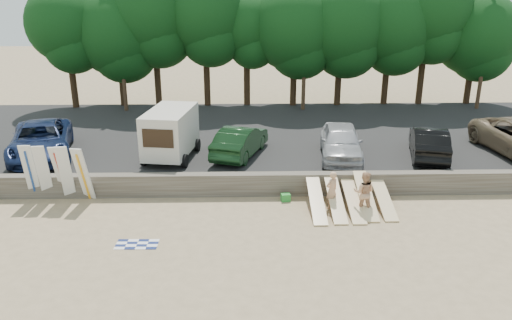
# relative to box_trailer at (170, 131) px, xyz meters

# --- Properties ---
(ground) EXTENTS (120.00, 120.00, 0.00)m
(ground) POSITION_rel_box_trailer_xyz_m (5.58, -6.05, -2.05)
(ground) COLOR tan
(ground) RESTS_ON ground
(seawall) EXTENTS (44.00, 0.50, 1.00)m
(seawall) POSITION_rel_box_trailer_xyz_m (5.58, -3.05, -1.55)
(seawall) COLOR #6B6356
(seawall) RESTS_ON ground
(parking_lot) EXTENTS (44.00, 14.50, 0.70)m
(parking_lot) POSITION_rel_box_trailer_xyz_m (5.58, 4.45, -1.70)
(parking_lot) COLOR #282828
(parking_lot) RESTS_ON ground
(treeline) EXTENTS (33.12, 6.45, 9.46)m
(treeline) POSITION_rel_box_trailer_xyz_m (5.89, 11.44, 4.33)
(treeline) COLOR #382616
(treeline) RESTS_ON parking_lot
(utility_poles) EXTENTS (25.80, 0.26, 9.00)m
(utility_poles) POSITION_rel_box_trailer_xyz_m (7.58, 9.95, 3.38)
(utility_poles) COLOR #473321
(utility_poles) RESTS_ON parking_lot
(box_trailer) EXTENTS (2.62, 4.03, 2.41)m
(box_trailer) POSITION_rel_box_trailer_xyz_m (0.00, 0.00, 0.00)
(box_trailer) COLOR beige
(box_trailer) RESTS_ON parking_lot
(car_0) EXTENTS (4.30, 6.52, 1.66)m
(car_0) POSITION_rel_box_trailer_xyz_m (-6.44, 0.41, -0.52)
(car_0) COLOR #131F44
(car_0) RESTS_ON parking_lot
(car_1) EXTENTS (2.96, 4.77, 1.48)m
(car_1) POSITION_rel_box_trailer_xyz_m (3.36, 0.30, -0.61)
(car_1) COLOR black
(car_1) RESTS_ON parking_lot
(car_2) EXTENTS (2.50, 5.02, 1.64)m
(car_2) POSITION_rel_box_trailer_xyz_m (8.28, -0.18, -0.53)
(car_2) COLOR #ACADB2
(car_2) RESTS_ON parking_lot
(car_3) EXTENTS (2.69, 4.84, 1.51)m
(car_3) POSITION_rel_box_trailer_xyz_m (12.60, -0.18, -0.60)
(car_3) COLOR black
(car_3) RESTS_ON parking_lot
(surfboard_upright_0) EXTENTS (0.53, 0.62, 2.56)m
(surfboard_upright_0) POSITION_rel_box_trailer_xyz_m (-5.45, -3.43, -0.77)
(surfboard_upright_0) COLOR silver
(surfboard_upright_0) RESTS_ON ground
(surfboard_upright_1) EXTENTS (0.56, 0.70, 2.54)m
(surfboard_upright_1) POSITION_rel_box_trailer_xyz_m (-4.89, -3.46, -0.78)
(surfboard_upright_1) COLOR silver
(surfboard_upright_1) RESTS_ON ground
(surfboard_upright_2) EXTENTS (0.58, 0.87, 2.50)m
(surfboard_upright_2) POSITION_rel_box_trailer_xyz_m (-4.17, -3.43, -0.80)
(surfboard_upright_2) COLOR silver
(surfboard_upright_2) RESTS_ON ground
(surfboard_upright_3) EXTENTS (0.56, 0.73, 2.54)m
(surfboard_upright_3) POSITION_rel_box_trailer_xyz_m (-3.94, -3.53, -0.78)
(surfboard_upright_3) COLOR silver
(surfboard_upright_3) RESTS_ON ground
(surfboard_upright_4) EXTENTS (0.63, 0.89, 2.50)m
(surfboard_upright_4) POSITION_rel_box_trailer_xyz_m (-3.19, -3.63, -0.80)
(surfboard_upright_4) COLOR silver
(surfboard_upright_4) RESTS_ON ground
(surfboard_low_0) EXTENTS (0.56, 2.89, 0.93)m
(surfboard_low_0) POSITION_rel_box_trailer_xyz_m (6.49, -4.74, -1.59)
(surfboard_low_0) COLOR beige
(surfboard_low_0) RESTS_ON ground
(surfboard_low_1) EXTENTS (0.56, 2.89, 0.94)m
(surfboard_low_1) POSITION_rel_box_trailer_xyz_m (7.28, -4.68, -1.58)
(surfboard_low_1) COLOR beige
(surfboard_low_1) RESTS_ON ground
(surfboard_low_2) EXTENTS (0.56, 2.92, 0.83)m
(surfboard_low_2) POSITION_rel_box_trailer_xyz_m (8.00, -4.68, -1.64)
(surfboard_low_2) COLOR beige
(surfboard_low_2) RESTS_ON ground
(surfboard_low_3) EXTENTS (0.56, 2.84, 1.11)m
(surfboard_low_3) POSITION_rel_box_trailer_xyz_m (8.55, -4.52, -1.50)
(surfboard_low_3) COLOR beige
(surfboard_low_3) RESTS_ON ground
(surfboard_low_4) EXTENTS (0.56, 2.92, 0.83)m
(surfboard_low_4) POSITION_rel_box_trailer_xyz_m (9.31, -4.46, -1.64)
(surfboard_low_4) COLOR beige
(surfboard_low_4) RESTS_ON ground
(beachgoer_a) EXTENTS (0.70, 0.64, 1.61)m
(beachgoer_a) POSITION_rel_box_trailer_xyz_m (7.13, -4.51, -1.25)
(beachgoer_a) COLOR tan
(beachgoer_a) RESTS_ON ground
(beachgoer_b) EXTENTS (1.00, 0.87, 1.76)m
(beachgoer_b) POSITION_rel_box_trailer_xyz_m (8.35, -4.96, -1.17)
(beachgoer_b) COLOR tan
(beachgoer_b) RESTS_ON ground
(cooler) EXTENTS (0.43, 0.36, 0.32)m
(cooler) POSITION_rel_box_trailer_xyz_m (5.32, -3.74, -1.89)
(cooler) COLOR green
(cooler) RESTS_ON ground
(gear_bag) EXTENTS (0.34, 0.30, 0.22)m
(gear_bag) POSITION_rel_box_trailer_xyz_m (5.32, -3.65, -1.94)
(gear_bag) COLOR orange
(gear_bag) RESTS_ON ground
(beach_towel) EXTENTS (1.53, 1.53, 0.00)m
(beach_towel) POSITION_rel_box_trailer_xyz_m (-0.29, -7.41, -2.05)
(beach_towel) COLOR white
(beach_towel) RESTS_ON ground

